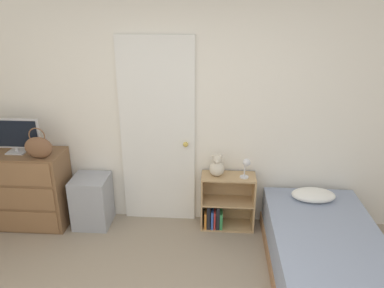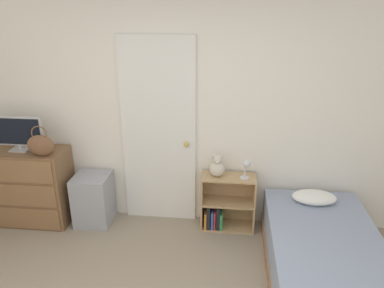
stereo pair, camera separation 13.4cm
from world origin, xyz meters
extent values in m
cube|color=white|center=(0.00, 2.12, 1.27)|extent=(10.00, 0.06, 2.55)
cube|color=white|center=(-0.38, 2.06, 1.05)|extent=(0.81, 0.04, 2.09)
sphere|color=gold|center=(-0.07, 2.02, 0.95)|extent=(0.06, 0.06, 0.06)
cube|color=brown|center=(-1.84, 1.85, 0.44)|extent=(0.88, 0.44, 0.88)
cube|color=#89613E|center=(-1.84, 1.62, 0.15)|extent=(0.81, 0.01, 0.26)
cube|color=#89613E|center=(-1.84, 1.62, 0.44)|extent=(0.81, 0.01, 0.26)
cube|color=#89613E|center=(-1.84, 1.62, 0.73)|extent=(0.81, 0.01, 0.26)
cube|color=#B7B7BC|center=(-1.88, 1.85, 0.88)|extent=(0.19, 0.16, 0.01)
cylinder|color=#B7B7BC|center=(-1.88, 1.85, 0.91)|extent=(0.04, 0.04, 0.04)
cube|color=#B7B7BC|center=(-1.88, 1.85, 1.09)|extent=(0.55, 0.02, 0.33)
cube|color=black|center=(-1.88, 1.83, 1.09)|extent=(0.52, 0.01, 0.29)
ellipsoid|color=brown|center=(-1.56, 1.72, 0.99)|extent=(0.29, 0.13, 0.23)
torus|color=brown|center=(-1.56, 1.72, 1.12)|extent=(0.17, 0.01, 0.17)
cube|color=#999EA8|center=(-1.12, 1.87, 0.29)|extent=(0.39, 0.39, 0.58)
cube|color=tan|center=(0.12, 1.93, 0.32)|extent=(0.02, 0.27, 0.63)
cube|color=tan|center=(0.69, 1.93, 0.32)|extent=(0.02, 0.27, 0.63)
cube|color=tan|center=(0.41, 1.93, 0.01)|extent=(0.55, 0.27, 0.02)
cube|color=tan|center=(0.41, 1.93, 0.32)|extent=(0.55, 0.27, 0.02)
cube|color=tan|center=(0.41, 1.93, 0.62)|extent=(0.55, 0.27, 0.02)
cube|color=tan|center=(0.41, 2.06, 0.32)|extent=(0.59, 0.01, 0.63)
cube|color=orange|center=(0.16, 1.90, 0.11)|extent=(0.02, 0.20, 0.19)
cube|color=black|center=(0.20, 1.89, 0.16)|extent=(0.04, 0.17, 0.27)
cube|color=#3359B2|center=(0.24, 1.88, 0.12)|extent=(0.03, 0.15, 0.21)
cube|color=red|center=(0.27, 1.89, 0.12)|extent=(0.02, 0.16, 0.21)
cube|color=black|center=(0.30, 1.89, 0.15)|extent=(0.04, 0.17, 0.27)
cube|color=#338C4C|center=(0.34, 1.91, 0.11)|extent=(0.03, 0.21, 0.19)
sphere|color=beige|center=(0.28, 1.93, 0.72)|extent=(0.17, 0.17, 0.17)
sphere|color=beige|center=(0.28, 1.93, 0.82)|extent=(0.10, 0.10, 0.10)
sphere|color=silver|center=(0.28, 1.89, 0.82)|extent=(0.04, 0.04, 0.04)
sphere|color=beige|center=(0.24, 1.93, 0.86)|extent=(0.04, 0.04, 0.04)
sphere|color=beige|center=(0.32, 1.93, 0.86)|extent=(0.04, 0.04, 0.04)
cylinder|color=silver|center=(0.57, 1.90, 0.64)|extent=(0.09, 0.09, 0.01)
cylinder|color=silver|center=(0.57, 1.90, 0.72)|extent=(0.01, 0.01, 0.14)
sphere|color=silver|center=(0.59, 1.89, 0.81)|extent=(0.08, 0.08, 0.08)
cube|color=#996B47|center=(1.29, 1.12, 0.06)|extent=(1.00, 1.90, 0.12)
cube|color=#8C99B2|center=(1.29, 1.12, 0.29)|extent=(0.97, 1.84, 0.33)
ellipsoid|color=white|center=(1.29, 1.80, 0.50)|extent=(0.45, 0.28, 0.12)
camera|label=1|loc=(0.27, -1.74, 2.42)|focal=35.00mm
camera|label=2|loc=(0.40, -1.73, 2.42)|focal=35.00mm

